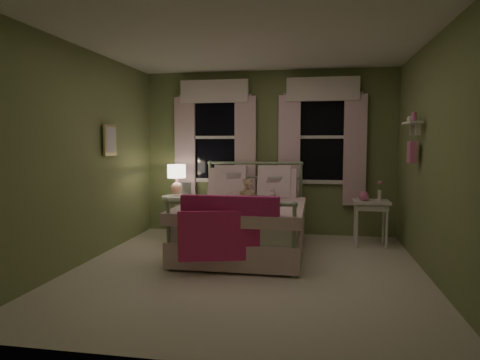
% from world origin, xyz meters
% --- Properties ---
extents(room_shell, '(4.20, 4.20, 4.20)m').
position_xyz_m(room_shell, '(0.00, 0.00, 1.30)').
color(room_shell, silver).
rests_on(room_shell, ground).
extents(bed, '(1.58, 2.04, 1.18)m').
position_xyz_m(bed, '(-0.16, 0.83, 0.38)').
color(bed, white).
rests_on(bed, ground).
extents(pink_throw, '(1.10, 0.32, 0.71)m').
position_xyz_m(pink_throw, '(-0.16, -0.19, 0.61)').
color(pink_throw, '#D02876').
rests_on(pink_throw, bed).
extents(child_left, '(0.34, 0.28, 0.79)m').
position_xyz_m(child_left, '(-0.44, 1.26, 0.96)').
color(child_left, '#F7D1DD').
rests_on(child_left, bed).
extents(child_right, '(0.40, 0.36, 0.67)m').
position_xyz_m(child_right, '(0.12, 1.26, 0.91)').
color(child_right, '#F7D1DD').
rests_on(child_right, bed).
extents(book_left, '(0.22, 0.16, 0.26)m').
position_xyz_m(book_left, '(-0.44, 1.01, 0.96)').
color(book_left, beige).
rests_on(book_left, child_left).
extents(book_right, '(0.22, 0.16, 0.26)m').
position_xyz_m(book_right, '(0.12, 1.01, 0.92)').
color(book_right, beige).
rests_on(book_right, child_right).
extents(teddy_bear, '(0.22, 0.18, 0.30)m').
position_xyz_m(teddy_bear, '(-0.16, 1.10, 0.79)').
color(teddy_bear, tan).
rests_on(teddy_bear, bed).
extents(nightstand_left, '(0.46, 0.46, 0.65)m').
position_xyz_m(nightstand_left, '(-1.33, 1.49, 0.42)').
color(nightstand_left, white).
rests_on(nightstand_left, ground).
extents(table_lamp, '(0.27, 0.27, 0.45)m').
position_xyz_m(table_lamp, '(-1.33, 1.49, 0.95)').
color(table_lamp, '#FFB096').
rests_on(table_lamp, nightstand_left).
extents(book_nightstand, '(0.20, 0.25, 0.02)m').
position_xyz_m(book_nightstand, '(-1.23, 1.41, 0.66)').
color(book_nightstand, beige).
rests_on(book_nightstand, nightstand_left).
extents(nightstand_right, '(0.50, 0.40, 0.64)m').
position_xyz_m(nightstand_right, '(1.54, 1.49, 0.55)').
color(nightstand_right, white).
rests_on(nightstand_right, ground).
extents(pink_toy, '(0.14, 0.19, 0.14)m').
position_xyz_m(pink_toy, '(1.44, 1.48, 0.71)').
color(pink_toy, pink).
rests_on(pink_toy, nightstand_right).
extents(bud_vase, '(0.06, 0.06, 0.28)m').
position_xyz_m(bud_vase, '(1.66, 1.54, 0.79)').
color(bud_vase, white).
rests_on(bud_vase, nightstand_right).
extents(window_left, '(1.34, 0.13, 1.96)m').
position_xyz_m(window_left, '(-0.85, 2.03, 1.62)').
color(window_left, black).
rests_on(window_left, room_shell).
extents(window_right, '(1.34, 0.13, 1.96)m').
position_xyz_m(window_right, '(0.85, 2.03, 1.62)').
color(window_right, black).
rests_on(window_right, room_shell).
extents(wall_shelf, '(0.15, 0.50, 0.60)m').
position_xyz_m(wall_shelf, '(1.90, 0.70, 1.52)').
color(wall_shelf, white).
rests_on(wall_shelf, room_shell).
extents(framed_picture, '(0.03, 0.32, 0.42)m').
position_xyz_m(framed_picture, '(-1.95, 0.60, 1.50)').
color(framed_picture, beige).
rests_on(framed_picture, room_shell).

